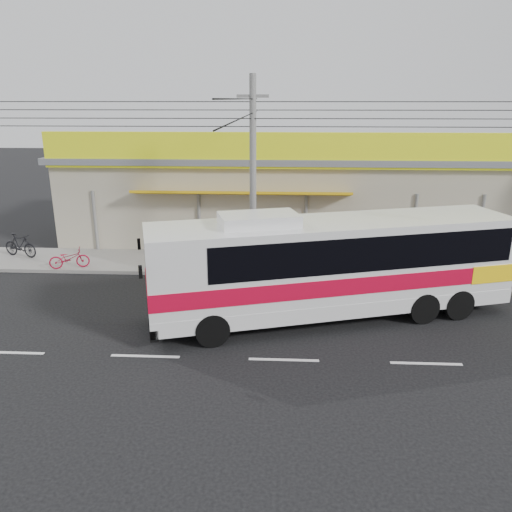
% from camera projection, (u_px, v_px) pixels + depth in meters
% --- Properties ---
extents(ground, '(120.00, 120.00, 0.00)m').
position_uv_depth(ground, '(284.00, 322.00, 16.59)').
color(ground, black).
rests_on(ground, ground).
extents(sidewalk, '(30.00, 3.20, 0.15)m').
position_uv_depth(sidewalk, '(284.00, 264.00, 22.28)').
color(sidewalk, slate).
rests_on(sidewalk, ground).
extents(lane_markings, '(50.00, 0.12, 0.01)m').
position_uv_depth(lane_markings, '(284.00, 360.00, 14.20)').
color(lane_markings, silver).
rests_on(lane_markings, ground).
extents(storefront_building, '(22.60, 9.20, 5.70)m').
position_uv_depth(storefront_building, '(284.00, 192.00, 26.88)').
color(storefront_building, '#ACA58B').
rests_on(storefront_building, ground).
extents(coach_bus, '(12.31, 5.87, 3.72)m').
position_uv_depth(coach_bus, '(338.00, 261.00, 16.47)').
color(coach_bus, silver).
rests_on(coach_bus, ground).
extents(motorbike_red, '(1.76, 1.05, 0.87)m').
position_uv_depth(motorbike_red, '(69.00, 258.00, 21.35)').
color(motorbike_red, maroon).
rests_on(motorbike_red, sidewalk).
extents(motorbike_dark, '(1.88, 1.05, 1.09)m').
position_uv_depth(motorbike_dark, '(20.00, 245.00, 22.86)').
color(motorbike_dark, black).
rests_on(motorbike_dark, sidewalk).
extents(utility_pole, '(34.00, 14.00, 8.01)m').
position_uv_depth(utility_pole, '(253.00, 113.00, 18.66)').
color(utility_pole, slate).
rests_on(utility_pole, ground).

